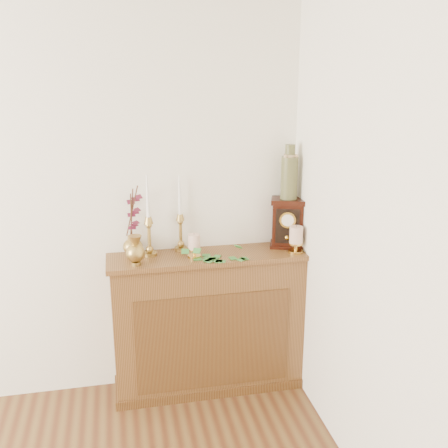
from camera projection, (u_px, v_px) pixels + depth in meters
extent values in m
cube|color=brown|center=(209.00, 324.00, 3.38)|extent=(1.20, 0.30, 0.90)
cube|color=brown|center=(213.00, 342.00, 3.25)|extent=(0.96, 0.01, 0.63)
cube|color=brown|center=(208.00, 256.00, 3.24)|extent=(1.24, 0.34, 0.03)
cube|color=brown|center=(209.00, 381.00, 3.50)|extent=(1.23, 0.33, 0.06)
cylinder|color=tan|center=(150.00, 254.00, 3.21)|extent=(0.08, 0.08, 0.02)
sphere|color=tan|center=(150.00, 249.00, 3.20)|extent=(0.05, 0.05, 0.05)
cylinder|color=tan|center=(149.00, 238.00, 3.18)|extent=(0.02, 0.02, 0.15)
sphere|color=tan|center=(149.00, 225.00, 3.16)|extent=(0.04, 0.04, 0.04)
cone|color=tan|center=(149.00, 220.00, 3.15)|extent=(0.05, 0.05, 0.04)
cone|color=white|center=(147.00, 197.00, 3.11)|extent=(0.02, 0.02, 0.26)
cylinder|color=tan|center=(181.00, 249.00, 3.31)|extent=(0.08, 0.08, 0.02)
sphere|color=tan|center=(181.00, 244.00, 3.30)|extent=(0.04, 0.04, 0.04)
cylinder|color=tan|center=(181.00, 233.00, 3.28)|extent=(0.02, 0.02, 0.14)
sphere|color=tan|center=(180.00, 222.00, 3.26)|extent=(0.04, 0.04, 0.04)
cone|color=tan|center=(180.00, 217.00, 3.25)|extent=(0.05, 0.05, 0.04)
cone|color=white|center=(180.00, 195.00, 3.21)|extent=(0.02, 0.02, 0.25)
cylinder|color=tan|center=(136.00, 263.00, 3.06)|extent=(0.06, 0.06, 0.02)
sphere|color=tan|center=(135.00, 253.00, 3.04)|extent=(0.11, 0.11, 0.11)
cone|color=tan|center=(135.00, 240.00, 3.01)|extent=(0.08, 0.08, 0.06)
cylinder|color=tan|center=(133.00, 254.00, 3.22)|extent=(0.05, 0.05, 0.01)
ellipsoid|color=tan|center=(133.00, 247.00, 3.21)|extent=(0.12, 0.12, 0.10)
cylinder|color=tan|center=(132.00, 239.00, 3.19)|extent=(0.06, 0.06, 0.02)
cylinder|color=#472819|center=(131.00, 215.00, 3.16)|extent=(0.01, 0.08, 0.28)
cylinder|color=#472819|center=(132.00, 213.00, 3.16)|extent=(0.03, 0.06, 0.31)
cylinder|color=#472819|center=(132.00, 211.00, 3.15)|extent=(0.09, 0.08, 0.33)
cylinder|color=gold|center=(194.00, 256.00, 3.18)|extent=(0.08, 0.08, 0.01)
cylinder|color=gold|center=(194.00, 253.00, 3.17)|extent=(0.02, 0.02, 0.04)
cylinder|color=gold|center=(194.00, 249.00, 3.17)|extent=(0.08, 0.08, 0.01)
cylinder|color=#F5E1BF|center=(194.00, 242.00, 3.15)|extent=(0.07, 0.07, 0.09)
cylinder|color=#472819|center=(194.00, 234.00, 3.14)|extent=(0.00, 0.00, 0.01)
cylinder|color=gold|center=(295.00, 251.00, 3.26)|extent=(0.09, 0.09, 0.02)
cylinder|color=gold|center=(296.00, 247.00, 3.26)|extent=(0.02, 0.02, 0.04)
cylinder|color=gold|center=(296.00, 243.00, 3.25)|extent=(0.09, 0.09, 0.01)
cylinder|color=#F5E1BF|center=(296.00, 235.00, 3.23)|extent=(0.08, 0.08, 0.10)
cylinder|color=#472819|center=(297.00, 226.00, 3.22)|extent=(0.00, 0.00, 0.01)
cube|color=#32762D|center=(199.00, 262.00, 3.09)|extent=(0.04, 0.05, 0.00)
cube|color=#32762D|center=(214.00, 259.00, 3.14)|extent=(0.06, 0.06, 0.00)
cube|color=#32762D|center=(191.00, 254.00, 3.22)|extent=(0.05, 0.06, 0.00)
cube|color=#32762D|center=(200.00, 255.00, 3.22)|extent=(0.06, 0.06, 0.00)
cube|color=#32762D|center=(249.00, 258.00, 3.16)|extent=(0.06, 0.05, 0.00)
cube|color=#32762D|center=(206.00, 257.00, 3.18)|extent=(0.06, 0.06, 0.00)
cube|color=#32762D|center=(202.00, 260.00, 3.13)|extent=(0.06, 0.06, 0.00)
cube|color=#32762D|center=(208.00, 262.00, 3.10)|extent=(0.06, 0.06, 0.00)
cube|color=#32762D|center=(191.00, 256.00, 3.20)|extent=(0.05, 0.04, 0.00)
cube|color=#32762D|center=(178.00, 259.00, 3.14)|extent=(0.06, 0.06, 0.00)
cube|color=#32762D|center=(219.00, 253.00, 3.25)|extent=(0.05, 0.06, 0.00)
cube|color=#32762D|center=(215.00, 260.00, 3.13)|extent=(0.06, 0.06, 0.00)
cube|color=#32762D|center=(187.00, 260.00, 3.12)|extent=(0.04, 0.05, 0.00)
cube|color=#32762D|center=(221.00, 253.00, 3.24)|extent=(0.06, 0.06, 0.00)
cube|color=#32762D|center=(185.00, 251.00, 3.14)|extent=(0.05, 0.05, 0.03)
cube|color=#32762D|center=(197.00, 251.00, 3.09)|extent=(0.05, 0.05, 0.03)
cube|color=#32762D|center=(238.00, 247.00, 3.19)|extent=(0.03, 0.05, 0.03)
cube|color=black|center=(287.00, 245.00, 3.38)|extent=(0.25, 0.21, 0.02)
cube|color=black|center=(287.00, 224.00, 3.34)|extent=(0.22, 0.18, 0.28)
cube|color=black|center=(288.00, 201.00, 3.30)|extent=(0.25, 0.21, 0.03)
cube|color=black|center=(287.00, 226.00, 3.28)|extent=(0.14, 0.05, 0.22)
cylinder|color=gold|center=(288.00, 220.00, 3.26)|extent=(0.10, 0.04, 0.10)
cylinder|color=silver|center=(288.00, 220.00, 3.26)|extent=(0.07, 0.03, 0.08)
sphere|color=gold|center=(287.00, 237.00, 3.30)|extent=(0.03, 0.03, 0.03)
cylinder|color=#1C3828|center=(289.00, 178.00, 3.26)|extent=(0.11, 0.11, 0.26)
cylinder|color=#1C3828|center=(290.00, 151.00, 3.21)|extent=(0.06, 0.06, 0.09)
cylinder|color=tan|center=(290.00, 156.00, 3.22)|extent=(0.07, 0.07, 0.02)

